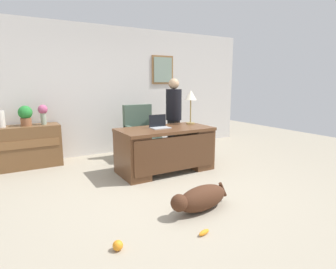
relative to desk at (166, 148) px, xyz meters
name	(u,v)px	position (x,y,z in m)	size (l,w,h in m)	color
ground_plane	(169,189)	(-0.38, -0.77, -0.41)	(12.00, 12.00, 0.00)	#9E937F
back_wall	(108,91)	(-0.38, 1.83, 0.94)	(7.00, 0.16, 2.70)	silver
desk	(166,148)	(0.00, 0.00, 0.00)	(1.61, 0.82, 0.76)	brown
credenza	(24,147)	(-2.12, 1.48, -0.03)	(1.26, 0.50, 0.77)	brown
armchair	(141,135)	(-0.01, 0.99, 0.08)	(0.60, 0.59, 1.09)	#475B4C
person_standing	(174,117)	(0.63, 0.77, 0.42)	(0.32, 0.32, 1.61)	#262323
dog_lying	(200,198)	(-0.40, -1.54, -0.26)	(0.91, 0.40, 0.30)	#472819
laptop	(159,125)	(-0.08, 0.08, 0.41)	(0.32, 0.22, 0.22)	#B2B5BA
desk_lamp	(191,97)	(0.65, 0.20, 0.85)	(0.22, 0.22, 0.63)	#9E8447
vase_with_flowers	(43,112)	(-1.75, 1.48, 0.59)	(0.17, 0.17, 0.36)	#98A890
vase_empty	(1,119)	(-2.43, 1.48, 0.50)	(0.14, 0.14, 0.29)	silver
potted_plant	(25,115)	(-2.04, 1.48, 0.55)	(0.24, 0.24, 0.36)	brown
dog_toy_ball	(118,245)	(-1.55, -1.82, -0.36)	(0.10, 0.10, 0.10)	orange
dog_toy_plush	(204,232)	(-0.70, -2.01, -0.39)	(0.15, 0.05, 0.05)	orange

